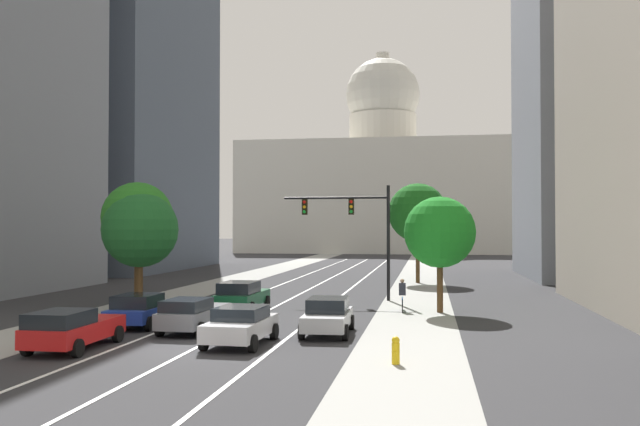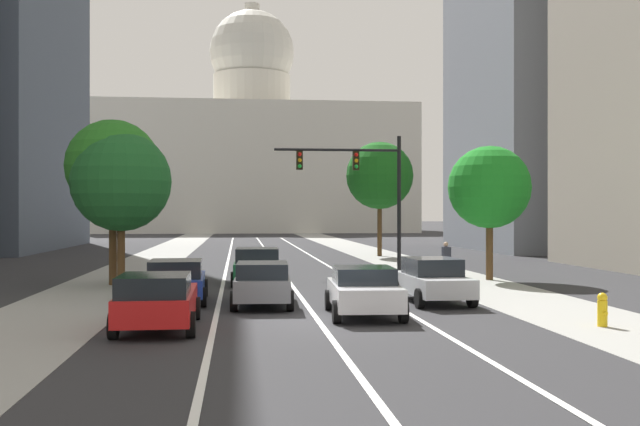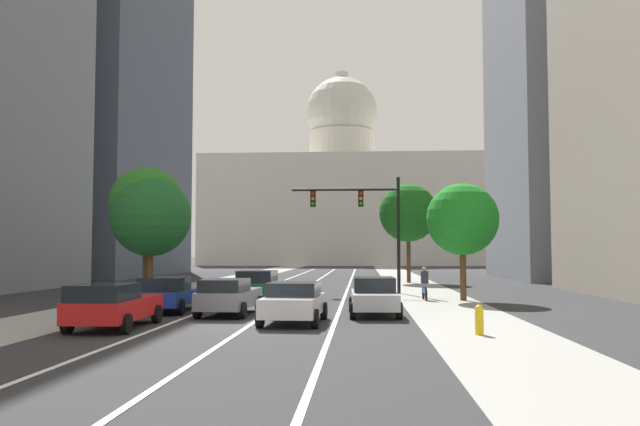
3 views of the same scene
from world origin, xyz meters
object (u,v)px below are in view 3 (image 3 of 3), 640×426
at_px(capitol_building, 342,203).
at_px(car_silver, 374,296).
at_px(fire_hydrant, 479,320).
at_px(car_red, 113,305).
at_px(street_tree_far_right, 462,219).
at_px(traffic_signal_mast, 366,213).
at_px(street_tree_mid_left, 147,205).
at_px(car_white, 294,302).
at_px(cyclist, 425,284).
at_px(street_tree_near_left, 151,217).
at_px(street_tree_near_right, 408,213).
at_px(car_blue, 167,294).
at_px(car_green, 259,285).
at_px(car_gray, 229,296).

distance_m(capitol_building, car_silver, 99.44).
distance_m(car_silver, fire_hydrant, 6.54).
xyz_separation_m(car_red, street_tree_far_right, (13.29, 12.99, 3.38)).
xyz_separation_m(traffic_signal_mast, street_tree_mid_left, (-11.51, -5.82, 0.14)).
height_order(car_white, car_silver, car_silver).
height_order(car_white, street_tree_far_right, street_tree_far_right).
relative_size(car_silver, cyclist, 2.51).
bearing_deg(street_tree_near_left, traffic_signal_mast, 30.04).
xyz_separation_m(traffic_signal_mast, street_tree_near_right, (3.50, 13.48, 0.79)).
bearing_deg(street_tree_far_right, street_tree_near_left, -176.01).
height_order(car_blue, street_tree_far_right, street_tree_far_right).
xyz_separation_m(capitol_building, traffic_signal_mast, (4.07, -85.50, -7.02)).
xyz_separation_m(car_white, street_tree_near_right, (6.14, 29.74, 4.85)).
height_order(car_silver, street_tree_far_right, street_tree_far_right).
height_order(fire_hydrant, street_tree_near_right, street_tree_near_right).
bearing_deg(fire_hydrant, street_tree_near_right, 89.64).
bearing_deg(street_tree_mid_left, car_silver, -32.31).
height_order(capitol_building, street_tree_near_left, capitol_building).
height_order(car_green, street_tree_near_left, street_tree_near_left).
height_order(car_gray, street_tree_far_right, street_tree_far_right).
height_order(car_green, street_tree_mid_left, street_tree_mid_left).
xyz_separation_m(capitol_building, car_blue, (-4.29, -97.84, -11.08)).
xyz_separation_m(car_gray, street_tree_near_left, (-5.57, 7.14, 3.54)).
relative_size(car_green, car_blue, 1.02).
bearing_deg(car_silver, car_red, 118.69).
distance_m(car_blue, street_tree_far_right, 15.43).
bearing_deg(street_tree_near_right, street_tree_mid_left, -127.86).
height_order(fire_hydrant, street_tree_far_right, street_tree_far_right).
height_order(capitol_building, car_silver, capitol_building).
distance_m(car_red, fire_hydrant, 11.68).
distance_m(car_white, street_tree_near_left, 13.45).
xyz_separation_m(car_red, street_tree_mid_left, (-3.15, 12.46, 4.17)).
height_order(capitol_building, street_tree_mid_left, capitol_building).
height_order(capitol_building, car_blue, capitol_building).
relative_size(car_white, car_silver, 0.98).
relative_size(car_blue, street_tree_mid_left, 0.65).
distance_m(car_silver, street_tree_near_right, 27.35).
relative_size(car_silver, street_tree_far_right, 0.71).
bearing_deg(street_tree_far_right, car_red, -135.65).
relative_size(car_white, street_tree_near_left, 0.66).
height_order(street_tree_near_right, street_tree_far_right, street_tree_near_right).
height_order(car_silver, street_tree_near_right, street_tree_near_right).
distance_m(car_green, car_red, 12.54).
relative_size(fire_hydrant, cyclist, 0.53).
xyz_separation_m(street_tree_mid_left, street_tree_near_left, (0.43, -0.59, -0.65)).
bearing_deg(cyclist, car_silver, 158.72).
xyz_separation_m(car_blue, cyclist, (11.34, 7.21, 0.09)).
bearing_deg(car_green, car_silver, -140.13).
distance_m(car_green, car_silver, 9.18).
xyz_separation_m(car_white, traffic_signal_mast, (2.64, 16.26, 4.06)).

